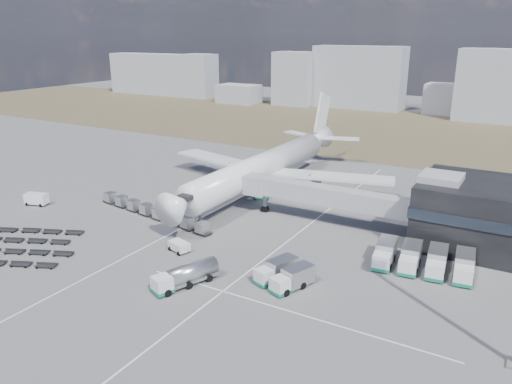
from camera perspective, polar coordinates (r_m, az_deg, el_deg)
The scene contains 14 objects.
ground at distance 79.53m, azimuth -10.23°, elevation -5.84°, with size 420.00×420.00×0.00m, color #565659.
grass_strip at distance 174.64m, azimuth 13.74°, elevation 6.96°, with size 420.00×90.00×0.01m, color #49402C.
lane_markings at distance 76.28m, azimuth -3.10°, elevation -6.63°, with size 47.12×110.00×0.01m.
jet_bridge at distance 86.10m, azimuth 6.64°, elevation -0.21°, with size 30.30×3.80×7.05m.
airliner at distance 103.05m, azimuth 1.23°, elevation 3.08°, with size 51.59×64.53×17.62m.
skyline at distance 215.02m, azimuth 14.14°, elevation 11.66°, with size 300.84×26.25×25.84m.
fuel_tanker at distance 66.16m, azimuth -8.06°, elevation -9.43°, with size 5.38×9.27×2.93m.
pushback_tug at distance 76.29m, azimuth -8.76°, elevation -6.20°, with size 3.42×1.92×1.52m, color silver.
utility_van at distance 103.74m, azimuth -23.79°, elevation -0.77°, with size 4.28×1.94×2.29m, color silver.
catering_truck at distance 100.29m, azimuth 0.89°, elevation 0.47°, with size 4.93×7.32×3.11m.
service_trucks_near at distance 66.06m, azimuth 3.24°, elevation -9.39°, with size 7.14×7.76×2.55m.
service_trucks_far at distance 73.28m, azimuth 18.59°, elevation -7.33°, with size 13.66×8.55×2.88m.
uld_row at distance 90.56m, azimuth -11.75°, elevation -2.18°, with size 27.72×6.02×1.88m.
baggage_dollies at distance 85.91m, azimuth -26.73°, elevation -5.49°, with size 24.65×20.92×0.69m.
Camera 1 is at (48.10, -54.87, 31.64)m, focal length 35.00 mm.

